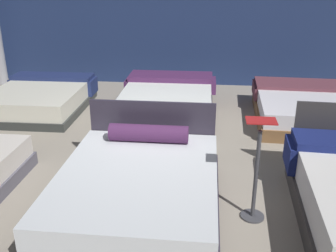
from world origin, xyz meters
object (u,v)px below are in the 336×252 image
(bed_1, at_px, (139,188))
(bed_4, at_px, (168,101))
(price_sign, at_px, (255,182))
(bed_5, at_px, (305,107))
(bed_3, at_px, (40,99))

(bed_1, bearing_deg, bed_4, 90.27)
(bed_4, relative_size, price_sign, 1.87)
(bed_5, relative_size, price_sign, 2.05)
(bed_3, xyz_separation_m, bed_5, (4.61, -0.00, 0.00))
(bed_5, bearing_deg, price_sign, -108.78)
(bed_4, bearing_deg, bed_3, 179.51)
(bed_1, distance_m, bed_3, 3.71)
(bed_4, height_order, price_sign, price_sign)
(bed_3, bearing_deg, bed_4, -0.84)
(bed_4, bearing_deg, bed_5, -0.48)
(bed_3, bearing_deg, price_sign, -41.12)
(bed_1, xyz_separation_m, price_sign, (1.17, -0.05, 0.17))
(bed_3, height_order, price_sign, price_sign)
(bed_4, height_order, bed_5, bed_4)
(bed_3, bearing_deg, bed_1, -52.36)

